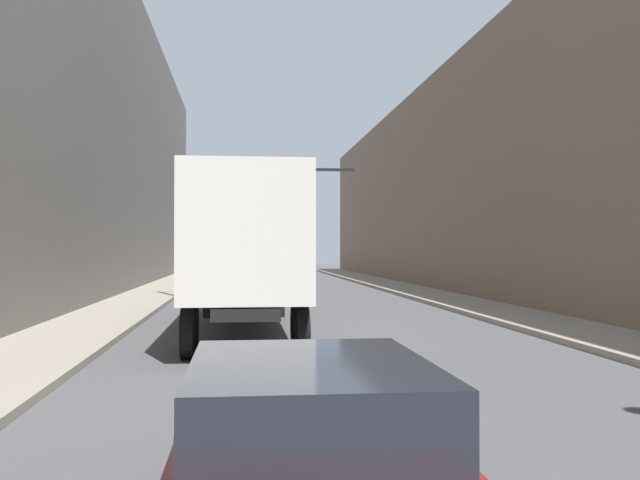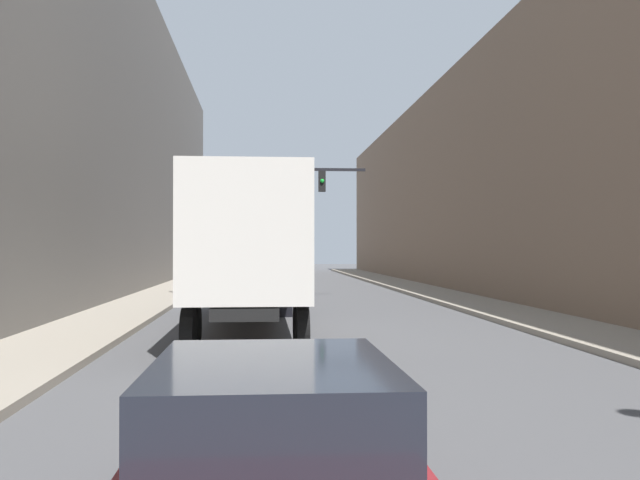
{
  "view_description": "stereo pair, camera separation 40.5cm",
  "coord_description": "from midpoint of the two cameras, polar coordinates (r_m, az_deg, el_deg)",
  "views": [
    {
      "loc": [
        -2.16,
        0.11,
        2.16
      ],
      "look_at": [
        -0.63,
        14.05,
        2.33
      ],
      "focal_mm": 40.0,
      "sensor_mm": 36.0,
      "label": 1
    },
    {
      "loc": [
        -1.76,
        0.07,
        2.16
      ],
      "look_at": [
        -0.63,
        14.05,
        2.33
      ],
      "focal_mm": 40.0,
      "sensor_mm": 36.0,
      "label": 2
    }
  ],
  "objects": [
    {
      "name": "sidewalk_right",
      "position": [
        31.09,
        9.1,
        -4.54
      ],
      "size": [
        2.54,
        80.0,
        0.15
      ],
      "color": "gray",
      "rests_on": "ground"
    },
    {
      "name": "sidewalk_left",
      "position": [
        30.29,
        -14.49,
        -4.62
      ],
      "size": [
        2.54,
        80.0,
        0.15
      ],
      "color": "gray",
      "rests_on": "ground"
    },
    {
      "name": "building_right",
      "position": [
        32.59,
        16.37,
        5.32
      ],
      "size": [
        6.0,
        80.0,
        11.13
      ],
      "color": "#846B56",
      "rests_on": "ground"
    },
    {
      "name": "building_left",
      "position": [
        31.62,
        -22.24,
        9.63
      ],
      "size": [
        6.0,
        80.0,
        15.6
      ],
      "color": "#66605B",
      "rests_on": "ground"
    },
    {
      "name": "semi_truck",
      "position": [
        18.85,
        -6.67,
        -0.67
      ],
      "size": [
        2.55,
        11.92,
        3.84
      ],
      "color": "silver",
      "rests_on": "ground"
    },
    {
      "name": "sedan_car",
      "position": [
        5.37,
        -3.24,
        -16.95
      ],
      "size": [
        2.13,
        4.25,
        1.37
      ],
      "color": "maroon",
      "rests_on": "ground"
    },
    {
      "name": "traffic_signal_gantry",
      "position": [
        30.62,
        -7.61,
        3.26
      ],
      "size": [
        7.63,
        0.35,
        5.88
      ],
      "color": "black",
      "rests_on": "ground"
    }
  ]
}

